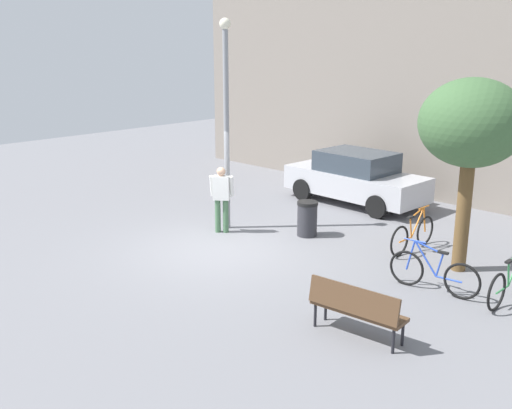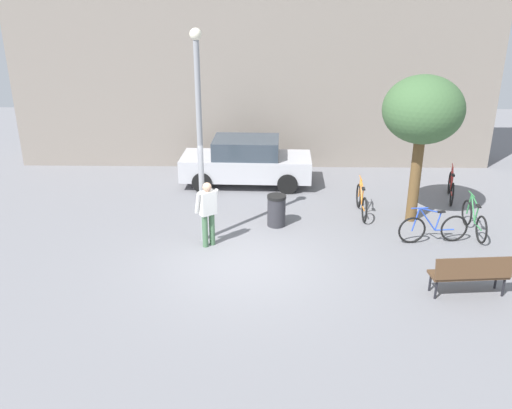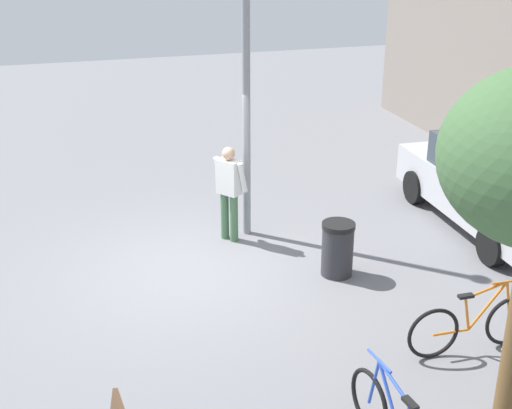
% 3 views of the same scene
% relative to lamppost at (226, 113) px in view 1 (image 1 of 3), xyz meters
% --- Properties ---
extents(ground_plane, '(36.00, 36.00, 0.00)m').
position_rel_lamppost_xyz_m(ground_plane, '(1.16, -1.28, -2.96)').
color(ground_plane, slate).
extents(building_facade, '(16.91, 2.00, 7.27)m').
position_rel_lamppost_xyz_m(building_facade, '(1.16, 7.17, 0.68)').
color(building_facade, gray).
rests_on(building_facade, ground_plane).
extents(lamppost, '(0.28, 0.28, 5.19)m').
position_rel_lamppost_xyz_m(lamppost, '(0.00, 0.00, 0.00)').
color(lamppost, gray).
rests_on(lamppost, ground_plane).
extents(person_by_lamppost, '(0.61, 0.54, 1.67)m').
position_rel_lamppost_xyz_m(person_by_lamppost, '(0.17, -0.36, -2.00)').
color(person_by_lamppost, '#47704C').
rests_on(person_by_lamppost, ground_plane).
extents(park_bench, '(1.64, 0.61, 0.92)m').
position_rel_lamppost_xyz_m(park_bench, '(5.82, -2.64, -2.42)').
color(park_bench, '#513823').
rests_on(park_bench, ground_plane).
extents(plaza_tree, '(2.09, 2.09, 3.99)m').
position_rel_lamppost_xyz_m(plaza_tree, '(5.64, 1.37, 0.09)').
color(plaza_tree, brown).
rests_on(plaza_tree, ground_plane).
extents(bicycle_blue, '(1.80, 0.25, 0.97)m').
position_rel_lamppost_xyz_m(bicycle_blue, '(5.81, -0.07, -2.58)').
color(bicycle_blue, black).
rests_on(bicycle_blue, ground_plane).
extents(bicycle_orange, '(0.08, 1.81, 0.97)m').
position_rel_lamppost_xyz_m(bicycle_orange, '(4.32, 1.76, -2.58)').
color(bicycle_orange, black).
rests_on(bicycle_orange, ground_plane).
extents(bicycle_green, '(0.08, 1.81, 0.97)m').
position_rel_lamppost_xyz_m(bicycle_green, '(7.04, 0.51, -2.58)').
color(bicycle_green, black).
rests_on(bicycle_green, ground_plane).
extents(parked_car_silver, '(4.26, 1.93, 1.55)m').
position_rel_lamppost_xyz_m(parked_car_silver, '(0.95, 4.28, -2.19)').
color(parked_car_silver, '#B7B7BC').
rests_on(parked_car_silver, ground_plane).
extents(trash_bin, '(0.51, 0.51, 0.87)m').
position_rel_lamppost_xyz_m(trash_bin, '(1.88, 0.92, -2.52)').
color(trash_bin, '#2D2D33').
rests_on(trash_bin, ground_plane).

